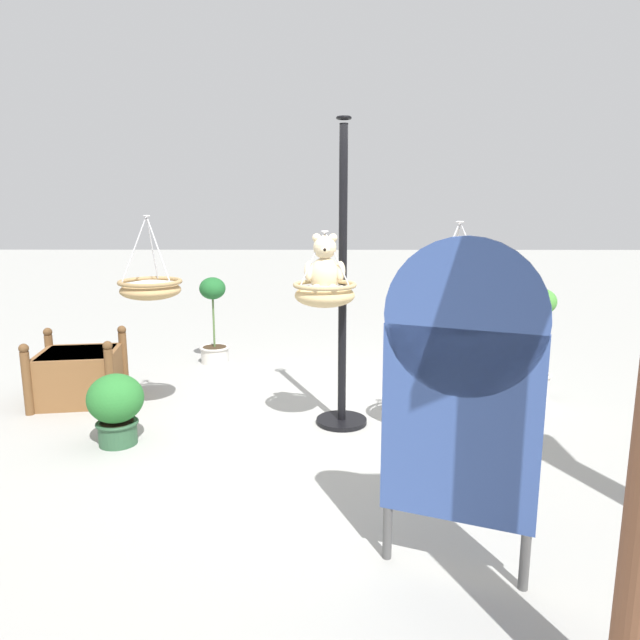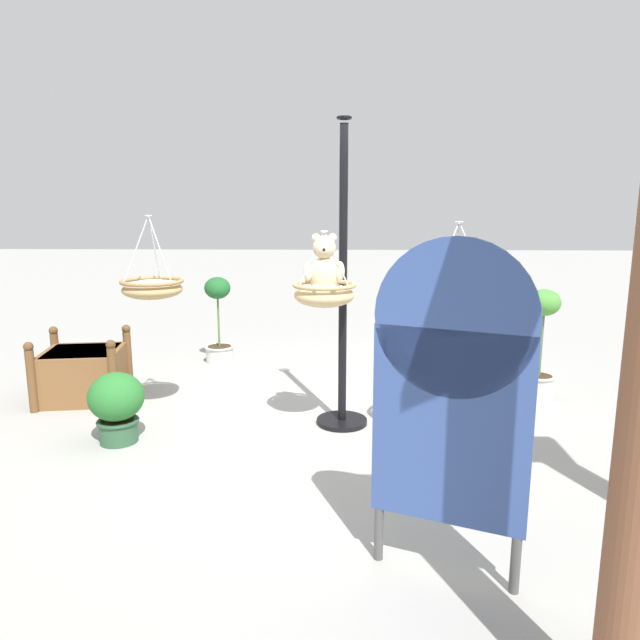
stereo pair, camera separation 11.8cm
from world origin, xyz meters
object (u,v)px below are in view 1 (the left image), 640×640
Objects in this scene: teddy_bear at (325,268)px; potted_plant_bushy_green at (116,406)px; hanging_basket_left_high at (456,299)px; potted_plant_tall_leafy at (537,347)px; wooden_planter_box at (79,374)px; hanging_basket_with_teddy at (325,293)px; potted_plant_flowering_red at (214,322)px; display_pole_central at (342,333)px; display_sign_board at (461,385)px; hanging_basket_right_low at (150,288)px.

potted_plant_bushy_green is at bearing 6.58° from teddy_bear.
hanging_basket_left_high is 1.69m from potted_plant_tall_leafy.
wooden_planter_box is 0.82× the size of potted_plant_tall_leafy.
hanging_basket_left_high is (-0.98, 0.26, -0.20)m from teddy_bear.
hanging_basket_with_teddy is 2.69m from wooden_planter_box.
hanging_basket_left_high reaches higher than wooden_planter_box.
wooden_planter_box is 1.76m from potted_plant_flowering_red.
display_pole_central is 2.32× the size of potted_plant_tall_leafy.
wooden_planter_box is at bearing 0.29° from potted_plant_tall_leafy.
display_sign_board is (-3.04, 2.69, 0.75)m from wooden_planter_box.
display_pole_central is 1.68m from hanging_basket_right_low.
hanging_basket_right_low reaches higher than potted_plant_flowering_red.
teddy_bear is at bearing -14.62° from hanging_basket_left_high.
display_pole_central reaches higher than hanging_basket_with_teddy.
hanging_basket_right_low is 1.24× the size of potted_plant_bushy_green.
hanging_basket_left_high reaches higher than display_sign_board.
teddy_bear reaches higher than potted_plant_flowering_red.
hanging_basket_with_teddy is 1.97m from display_sign_board.
teddy_bear is 0.42× the size of potted_plant_tall_leafy.
potted_plant_flowering_red is at bearing -47.40° from hanging_basket_left_high.
potted_plant_flowering_red is 1.81× the size of potted_plant_bushy_green.
wooden_planter_box is (3.36, -1.12, -0.92)m from hanging_basket_left_high.
wooden_planter_box is 0.52× the size of display_sign_board.
display_pole_central is at bearing 177.16° from hanging_basket_right_low.
potted_plant_flowering_red is at bearing -22.14° from potted_plant_tall_leafy.
hanging_basket_with_teddy is 0.67× the size of wooden_planter_box.
teddy_bear is 1.54m from hanging_basket_right_low.
teddy_bear is 0.69× the size of hanging_basket_left_high.
hanging_basket_left_high is at bearing 47.00° from potted_plant_tall_leafy.
potted_plant_flowering_red is at bearing -53.32° from display_pole_central.
hanging_basket_right_low is 3.07m from display_sign_board.
hanging_basket_right_low reaches higher than display_sign_board.
hanging_basket_with_teddy reaches higher than teddy_bear.
potted_plant_flowering_red is (2.31, -2.51, -0.69)m from hanging_basket_left_high.
potted_plant_bushy_green is (2.63, -0.07, -0.87)m from hanging_basket_left_high.
hanging_basket_with_teddy is at bearing -70.40° from display_sign_board.
potted_plant_tall_leafy is (-4.42, -0.02, 0.27)m from wooden_planter_box.
potted_plant_tall_leafy is (-1.89, -0.61, -0.27)m from display_pole_central.
hanging_basket_left_high reaches higher than teddy_bear.
hanging_basket_with_teddy is at bearing 22.80° from potted_plant_tall_leafy.
hanging_basket_with_teddy is (0.15, 0.25, 0.38)m from display_pole_central.
potted_plant_bushy_green is at bearing 16.19° from potted_plant_tall_leafy.
wooden_planter_box is at bearing -29.44° from hanging_basket_right_low.
hanging_basket_left_high is 0.95× the size of hanging_basket_right_low.
potted_plant_tall_leafy is (-1.06, -1.14, -0.65)m from hanging_basket_left_high.
hanging_basket_with_teddy is 0.58× the size of potted_plant_flowering_red.
display_pole_central is 2.65m from wooden_planter_box.
display_pole_central reaches higher than hanging_basket_right_low.
display_sign_board is at bearing 62.97° from potted_plant_tall_leafy.
hanging_basket_with_teddy is 2.31m from potted_plant_tall_leafy.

